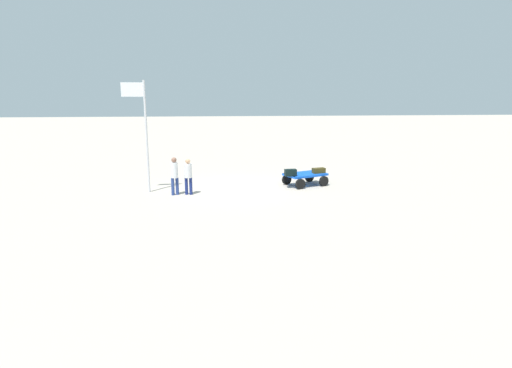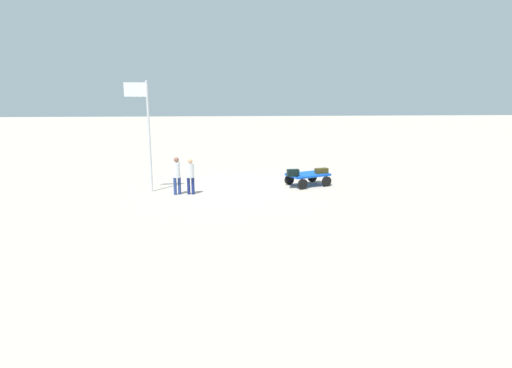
% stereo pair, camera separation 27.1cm
% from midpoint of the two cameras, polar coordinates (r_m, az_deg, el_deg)
% --- Properties ---
extents(ground_plane, '(120.00, 120.00, 0.00)m').
position_cam_midpoint_polar(ground_plane, '(20.54, -3.08, -0.52)').
color(ground_plane, '#B1A495').
extents(luggage_cart, '(2.27, 1.95, 0.60)m').
position_cam_midpoint_polar(luggage_cart, '(21.11, 6.13, 1.01)').
color(luggage_cart, blue).
rests_on(luggage_cart, ground).
extents(suitcase_dark, '(0.68, 0.45, 0.25)m').
position_cam_midpoint_polar(suitcase_dark, '(21.24, 7.96, 1.78)').
color(suitcase_dark, '#3D3515').
rests_on(suitcase_dark, luggage_cart).
extents(suitcase_tan, '(0.58, 0.36, 0.32)m').
position_cam_midpoint_polar(suitcase_tan, '(20.38, 4.23, 1.52)').
color(suitcase_tan, black).
rests_on(suitcase_tan, luggage_cart).
extents(worker_lead, '(0.40, 0.40, 1.69)m').
position_cam_midpoint_polar(worker_lead, '(19.32, -11.16, 1.36)').
color(worker_lead, navy).
rests_on(worker_lead, ground).
extents(worker_trailing, '(0.40, 0.40, 1.61)m').
position_cam_midpoint_polar(worker_trailing, '(19.28, -9.39, 1.33)').
color(worker_trailing, navy).
rests_on(worker_trailing, ground).
extents(flagpole, '(1.04, 0.11, 5.00)m').
position_cam_midpoint_polar(flagpole, '(19.92, -15.16, 7.52)').
color(flagpole, silver).
rests_on(flagpole, ground).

